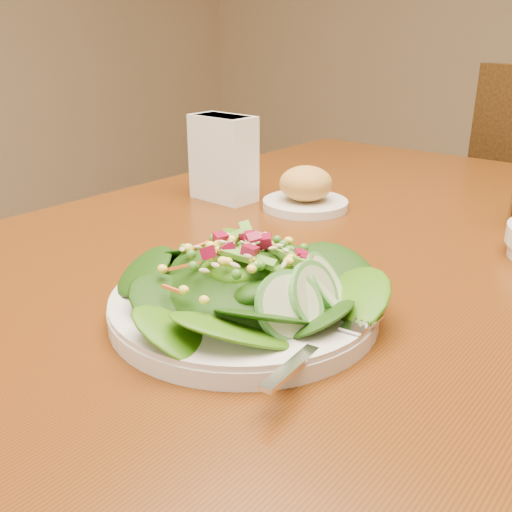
{
  "coord_description": "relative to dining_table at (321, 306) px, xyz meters",
  "views": [
    {
      "loc": [
        0.4,
        -0.65,
        1.03
      ],
      "look_at": [
        0.06,
        -0.22,
        0.81
      ],
      "focal_mm": 40.0,
      "sensor_mm": 36.0,
      "label": 1
    }
  ],
  "objects": [
    {
      "name": "napkin_holder",
      "position": [
        -0.26,
        0.07,
        0.18
      ],
      "size": [
        0.11,
        0.07,
        0.15
      ],
      "rotation": [
        0.0,
        0.0,
        -0.04
      ],
      "color": "white",
      "rests_on": "dining_table"
    },
    {
      "name": "salad_plate",
      "position": [
        0.07,
        -0.24,
        0.13
      ],
      "size": [
        0.28,
        0.28,
        0.08
      ],
      "rotation": [
        0.0,
        0.0,
        0.14
      ],
      "color": "white",
      "rests_on": "dining_table"
    },
    {
      "name": "bread_plate",
      "position": [
        -0.11,
        0.12,
        0.13
      ],
      "size": [
        0.14,
        0.14,
        0.07
      ],
      "color": "white",
      "rests_on": "dining_table"
    },
    {
      "name": "dining_table",
      "position": [
        0.0,
        0.0,
        0.0
      ],
      "size": [
        0.9,
        1.4,
        0.75
      ],
      "color": "#5A2F09",
      "rests_on": "ground_plane"
    }
  ]
}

